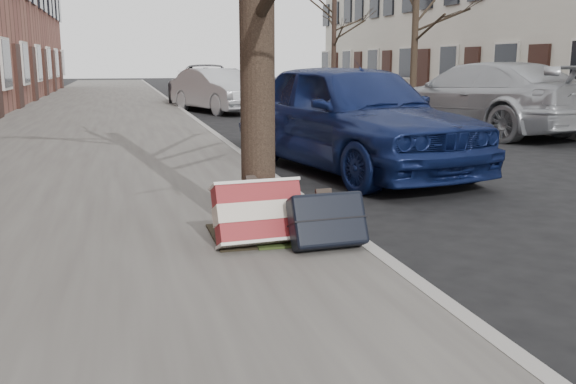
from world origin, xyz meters
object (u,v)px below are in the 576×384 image
object	(u,v)px
suitcase_navy	(327,220)
car_near_mid	(218,90)
suitcase_red	(258,213)
car_near_front	(351,116)

from	to	relation	value
suitcase_navy	car_near_mid	bearing A→B (deg)	80.32
suitcase_red	car_near_mid	world-z (taller)	car_near_mid
suitcase_red	car_near_front	size ratio (longest dim) A/B	0.15
car_near_front	car_near_mid	world-z (taller)	car_near_front
car_near_front	suitcase_red	bearing A→B (deg)	-131.80
suitcase_navy	car_near_mid	world-z (taller)	car_near_mid
suitcase_navy	car_near_front	size ratio (longest dim) A/B	0.13
car_near_front	suitcase_navy	bearing A→B (deg)	-124.70
suitcase_red	car_near_front	xyz separation A→B (m)	(2.18, 3.85, 0.41)
suitcase_navy	car_near_front	bearing A→B (deg)	63.32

